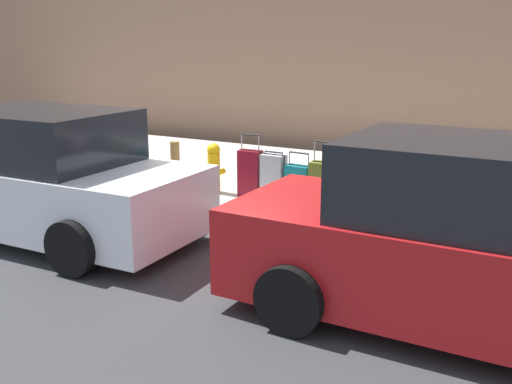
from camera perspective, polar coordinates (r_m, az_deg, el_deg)
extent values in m
plane|color=#333335|center=(8.79, -5.72, -2.14)|extent=(40.00, 40.00, 0.00)
cube|color=#ADA89E|center=(10.85, 1.80, 1.51)|extent=(18.00, 5.00, 0.14)
cube|color=black|center=(8.14, 15.82, -0.61)|extent=(0.45, 0.29, 0.64)
cube|color=black|center=(8.14, 15.82, -0.61)|extent=(0.45, 0.07, 0.65)
cylinder|color=gray|center=(8.04, 17.31, 1.59)|extent=(0.02, 0.02, 0.04)
cylinder|color=gray|center=(8.10, 14.67, 1.87)|extent=(0.02, 0.02, 0.04)
cylinder|color=black|center=(8.06, 15.99, 1.87)|extent=(0.38, 0.05, 0.02)
cylinder|color=black|center=(8.20, 17.01, -2.77)|extent=(0.05, 0.02, 0.04)
cylinder|color=black|center=(8.26, 14.36, -2.46)|extent=(0.05, 0.02, 0.04)
cube|color=red|center=(8.32, 12.59, -0.42)|extent=(0.44, 0.23, 0.55)
cube|color=black|center=(8.32, 12.59, -0.42)|extent=(0.43, 0.07, 0.56)
cylinder|color=gray|center=(8.17, 13.92, 1.99)|extent=(0.02, 0.02, 0.21)
cylinder|color=gray|center=(8.29, 11.57, 2.31)|extent=(0.02, 0.02, 0.21)
cylinder|color=black|center=(8.21, 12.78, 2.88)|extent=(0.36, 0.05, 0.02)
cylinder|color=black|center=(8.32, 13.69, -2.28)|extent=(0.05, 0.02, 0.04)
cylinder|color=black|center=(8.45, 11.32, -1.90)|extent=(0.05, 0.02, 0.04)
cube|color=navy|center=(8.32, 9.47, 0.40)|extent=(0.35, 0.25, 0.73)
cube|color=black|center=(8.32, 9.47, 0.40)|extent=(0.35, 0.05, 0.75)
cylinder|color=gray|center=(8.20, 10.53, 2.91)|extent=(0.02, 0.02, 0.04)
cylinder|color=gray|center=(8.28, 8.64, 3.11)|extent=(0.02, 0.02, 0.04)
cylinder|color=black|center=(8.24, 9.59, 3.15)|extent=(0.29, 0.03, 0.02)
cylinder|color=black|center=(8.37, 10.33, -2.01)|extent=(0.04, 0.02, 0.04)
cylinder|color=black|center=(8.46, 8.42, -1.75)|extent=(0.04, 0.02, 0.04)
cube|color=#59601E|center=(8.44, 6.65, 0.57)|extent=(0.40, 0.27, 0.70)
cube|color=black|center=(8.44, 6.65, 0.57)|extent=(0.39, 0.07, 0.71)
cylinder|color=gray|center=(8.27, 7.76, 3.77)|extent=(0.02, 0.02, 0.30)
cylinder|color=gray|center=(8.40, 5.77, 4.01)|extent=(0.02, 0.02, 0.30)
cylinder|color=black|center=(8.31, 6.78, 4.90)|extent=(0.32, 0.04, 0.02)
cylinder|color=black|center=(8.45, 7.60, -1.73)|extent=(0.05, 0.02, 0.04)
cylinder|color=black|center=(8.59, 5.60, -1.40)|extent=(0.05, 0.02, 0.04)
cube|color=#0F606B|center=(8.71, 4.18, 0.70)|extent=(0.40, 0.25, 0.59)
cube|color=black|center=(8.71, 4.18, 0.70)|extent=(0.40, 0.07, 0.60)
cylinder|color=gray|center=(8.55, 5.17, 3.10)|extent=(0.02, 0.02, 0.19)
cylinder|color=gray|center=(8.71, 3.30, 3.34)|extent=(0.02, 0.02, 0.19)
cylinder|color=black|center=(8.61, 4.24, 3.85)|extent=(0.33, 0.05, 0.02)
cylinder|color=black|center=(8.70, 5.10, -1.20)|extent=(0.05, 0.02, 0.04)
cylinder|color=black|center=(8.86, 3.21, -0.87)|extent=(0.05, 0.02, 0.04)
cube|color=#9EA0A8|center=(8.91, 1.72, 1.44)|extent=(0.37, 0.23, 0.71)
cube|color=black|center=(8.91, 1.72, 1.44)|extent=(0.37, 0.05, 0.72)
cylinder|color=gray|center=(8.76, 2.61, 3.72)|extent=(0.02, 0.02, 0.04)
cylinder|color=gray|center=(8.90, 0.88, 3.91)|extent=(0.02, 0.02, 0.04)
cylinder|color=black|center=(8.83, 1.74, 3.94)|extent=(0.30, 0.03, 0.02)
cylinder|color=black|center=(8.92, 2.59, -0.76)|extent=(0.04, 0.02, 0.04)
cylinder|color=black|center=(9.06, 0.84, -0.50)|extent=(0.04, 0.02, 0.04)
cube|color=maroon|center=(9.12, -0.57, 1.83)|extent=(0.37, 0.23, 0.73)
cube|color=black|center=(9.12, -0.57, 1.83)|extent=(0.37, 0.06, 0.75)
cylinder|color=gray|center=(8.96, 0.27, 4.80)|extent=(0.02, 0.02, 0.25)
cylinder|color=gray|center=(9.09, -1.42, 4.93)|extent=(0.02, 0.02, 0.25)
cylinder|color=black|center=(9.00, -0.58, 5.64)|extent=(0.30, 0.04, 0.02)
cylinder|color=black|center=(9.13, 0.30, -0.37)|extent=(0.04, 0.02, 0.04)
cylinder|color=black|center=(9.27, -1.41, -0.16)|extent=(0.04, 0.02, 0.04)
cylinder|color=#D89E0C|center=(9.40, -4.15, 1.92)|extent=(0.20, 0.20, 0.65)
sphere|color=#D89E0C|center=(9.33, -4.19, 4.17)|extent=(0.21, 0.21, 0.21)
cylinder|color=#D89E0C|center=(9.47, -4.92, 2.20)|extent=(0.09, 0.10, 0.09)
cylinder|color=#D89E0C|center=(9.31, -3.38, 2.02)|extent=(0.09, 0.10, 0.09)
cylinder|color=brown|center=(9.63, -7.92, 2.58)|extent=(0.15, 0.15, 0.80)
cube|color=#AD1619|center=(5.49, 20.80, -6.84)|extent=(4.47, 1.73, 0.84)
cube|color=black|center=(5.28, 21.53, 0.92)|extent=(2.33, 1.59, 0.69)
cylinder|color=black|center=(5.18, 3.42, -10.46)|extent=(0.64, 0.22, 0.64)
cylinder|color=black|center=(6.68, 9.98, -4.82)|extent=(0.64, 0.22, 0.64)
cube|color=silver|center=(8.16, -20.13, -0.01)|extent=(4.42, 1.90, 0.82)
cube|color=black|center=(8.02, -20.59, 5.16)|extent=(2.32, 1.69, 0.67)
cylinder|color=black|center=(9.78, -21.62, 0.54)|extent=(0.65, 0.24, 0.64)
cylinder|color=black|center=(6.70, -17.56, -5.24)|extent=(0.65, 0.24, 0.64)
cylinder|color=black|center=(7.99, -8.63, -1.56)|extent=(0.65, 0.24, 0.64)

